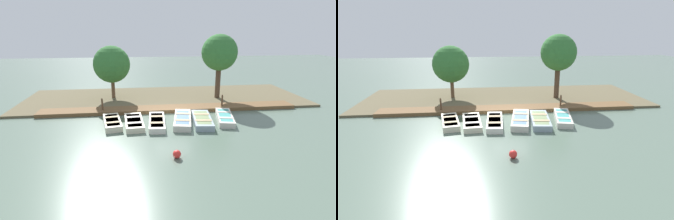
# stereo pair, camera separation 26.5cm
# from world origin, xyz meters

# --- Properties ---
(ground_plane) EXTENTS (80.00, 80.00, 0.00)m
(ground_plane) POSITION_xyz_m (0.00, 0.00, 0.00)
(ground_plane) COLOR #566B5B
(shore_bank) EXTENTS (8.00, 24.00, 0.16)m
(shore_bank) POSITION_xyz_m (-5.00, 0.00, 0.08)
(shore_bank) COLOR brown
(shore_bank) RESTS_ON ground_plane
(dock_walkway) EXTENTS (1.49, 19.26, 0.26)m
(dock_walkway) POSITION_xyz_m (-1.51, 0.00, 0.13)
(dock_walkway) COLOR brown
(dock_walkway) RESTS_ON ground_plane
(rowboat_0) EXTENTS (2.93, 1.47, 0.40)m
(rowboat_0) POSITION_xyz_m (1.19, -4.13, 0.20)
(rowboat_0) COLOR beige
(rowboat_0) RESTS_ON ground_plane
(rowboat_1) EXTENTS (3.10, 1.34, 0.37)m
(rowboat_1) POSITION_xyz_m (1.31, -2.74, 0.18)
(rowboat_1) COLOR beige
(rowboat_1) RESTS_ON ground_plane
(rowboat_2) EXTENTS (3.35, 1.23, 0.38)m
(rowboat_2) POSITION_xyz_m (1.44, -1.27, 0.19)
(rowboat_2) COLOR silver
(rowboat_2) RESTS_ON ground_plane
(rowboat_3) EXTENTS (3.63, 1.72, 0.43)m
(rowboat_3) POSITION_xyz_m (1.27, 0.45, 0.21)
(rowboat_3) COLOR beige
(rowboat_3) RESTS_ON ground_plane
(rowboat_4) EXTENTS (3.40, 1.55, 0.41)m
(rowboat_4) POSITION_xyz_m (1.45, 1.73, 0.20)
(rowboat_4) COLOR #8C9EA8
(rowboat_4) RESTS_ON ground_plane
(rowboat_5) EXTENTS (3.42, 1.67, 0.40)m
(rowboat_5) POSITION_xyz_m (1.11, 3.39, 0.20)
(rowboat_5) COLOR beige
(rowboat_5) RESTS_ON ground_plane
(mooring_post_near) EXTENTS (0.13, 0.13, 1.13)m
(mooring_post_near) POSITION_xyz_m (-1.42, -5.03, 0.57)
(mooring_post_near) COLOR brown
(mooring_post_near) RESTS_ON ground_plane
(mooring_post_far) EXTENTS (0.13, 0.13, 1.13)m
(mooring_post_far) POSITION_xyz_m (-1.42, 4.01, 0.57)
(mooring_post_far) COLOR brown
(mooring_post_far) RESTS_ON ground_plane
(buoy) EXTENTS (0.41, 0.41, 0.41)m
(buoy) POSITION_xyz_m (6.11, -0.68, 0.20)
(buoy) COLOR red
(buoy) RESTS_ON ground_plane
(park_tree_far_left) EXTENTS (3.11, 3.11, 4.62)m
(park_tree_far_left) POSITION_xyz_m (-5.33, -4.52, 3.05)
(park_tree_far_left) COLOR brown
(park_tree_far_left) RESTS_ON ground_plane
(park_tree_left) EXTENTS (3.02, 3.02, 5.55)m
(park_tree_left) POSITION_xyz_m (-4.27, 4.50, 3.99)
(park_tree_left) COLOR #4C3828
(park_tree_left) RESTS_ON ground_plane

